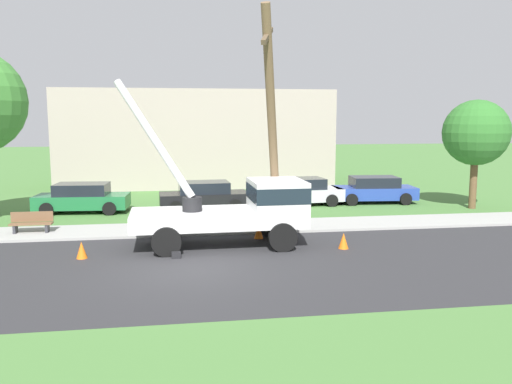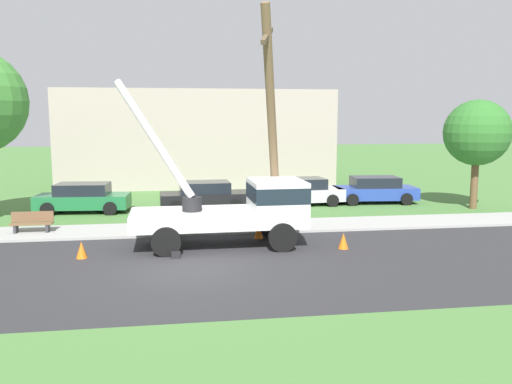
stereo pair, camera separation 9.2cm
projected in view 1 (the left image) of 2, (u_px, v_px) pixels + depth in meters
ground_plane at (183, 205)px, 27.96m from camera, size 120.00×120.00×0.00m
road_asphalt at (190, 268)px, 16.22m from camera, size 80.00×8.78×0.01m
sidewalk_strip at (186, 229)px, 21.76m from camera, size 80.00×2.55×0.10m
utility_truck at (242, 207)px, 19.08m from camera, size 6.80×3.20×5.98m
leaning_utility_pole at (272, 125)px, 19.41m from camera, size 1.50×3.86×8.46m
traffic_cone_ahead at (343, 241)px, 18.65m from camera, size 0.36×0.36×0.56m
traffic_cone_behind at (82, 250)px, 17.35m from camera, size 0.36×0.36×0.56m
traffic_cone_curbside at (259, 231)px, 20.22m from camera, size 0.36×0.36×0.56m
parked_sedan_green at (82, 198)px, 25.73m from camera, size 4.52×2.23×1.42m
parked_sedan_black at (204, 196)px, 26.42m from camera, size 4.48×2.16×1.42m
parked_sedan_silver at (300, 192)px, 27.94m from camera, size 4.51×2.22×1.42m
parked_sedan_blue at (374, 190)px, 28.66m from camera, size 4.53×2.25×1.42m
park_bench at (32, 223)px, 20.84m from camera, size 1.60×0.45×0.90m
roadside_tree_far at (476, 133)px, 26.42m from camera, size 3.28×3.28×5.49m
lowrise_building_backdrop at (196, 138)px, 36.22m from camera, size 18.00×6.00×6.40m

